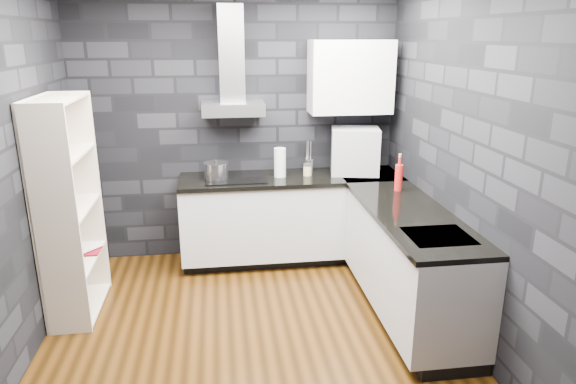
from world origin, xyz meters
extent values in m
plane|color=#3D230A|center=(0.00, 0.00, 0.00)|extent=(3.20, 3.20, 0.00)
cube|color=black|center=(0.00, 1.62, 1.35)|extent=(3.20, 0.05, 2.70)
cube|color=black|center=(0.00, -1.62, 1.35)|extent=(3.20, 0.05, 2.70)
cube|color=black|center=(-1.62, 0.00, 1.35)|extent=(0.05, 3.20, 2.70)
cube|color=black|center=(1.62, 0.00, 1.35)|extent=(0.05, 3.20, 2.70)
cube|color=black|center=(0.50, 1.34, 0.05)|extent=(2.18, 0.50, 0.10)
cube|color=black|center=(1.34, 0.10, 0.05)|extent=(0.50, 1.78, 0.10)
cube|color=silver|center=(0.50, 1.30, 0.48)|extent=(2.20, 0.60, 0.76)
cube|color=silver|center=(1.30, 0.10, 0.48)|extent=(0.60, 1.80, 0.76)
cube|color=black|center=(0.50, 1.29, 0.88)|extent=(2.20, 0.62, 0.04)
cube|color=black|center=(1.29, 0.10, 0.88)|extent=(0.62, 1.80, 0.04)
cube|color=black|center=(1.30, 1.30, 0.88)|extent=(0.62, 0.62, 0.04)
cube|color=#A8A9AD|center=(-0.05, 1.43, 1.56)|extent=(0.60, 0.34, 0.12)
cube|color=#A8A9AD|center=(-0.05, 1.50, 2.07)|extent=(0.24, 0.20, 0.90)
cube|color=silver|center=(1.10, 1.43, 1.85)|extent=(0.80, 0.35, 0.70)
cube|color=black|center=(-0.05, 1.30, 0.91)|extent=(0.58, 0.50, 0.01)
cube|color=#A8A9AD|center=(1.30, -0.40, 0.89)|extent=(0.44, 0.40, 0.01)
cylinder|color=#B0B0B5|center=(-0.24, 1.30, 0.98)|extent=(0.28, 0.28, 0.14)
cylinder|color=white|center=(0.39, 1.30, 1.04)|extent=(0.12, 0.12, 0.29)
cylinder|color=tan|center=(0.66, 1.31, 0.95)|extent=(0.09, 0.09, 0.10)
cylinder|color=#B0B0B5|center=(0.70, 1.45, 0.97)|extent=(0.13, 0.13, 0.14)
cube|color=#9EA0A6|center=(1.15, 1.33, 1.12)|extent=(0.53, 0.45, 0.47)
cylinder|color=#AD1A17|center=(1.39, 0.68, 1.02)|extent=(0.09, 0.09, 0.24)
cube|color=beige|center=(-1.42, 0.55, 0.90)|extent=(0.55, 0.86, 1.80)
imported|color=white|center=(-1.42, 0.44, 0.94)|extent=(0.21, 0.21, 0.05)
imported|color=maroon|center=(-1.42, 0.70, 0.57)|extent=(0.18, 0.03, 0.24)
imported|color=#B2B2B2|center=(-1.44, 0.77, 0.59)|extent=(0.14, 0.12, 0.23)
camera|label=1|loc=(-0.20, -3.57, 2.25)|focal=32.00mm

